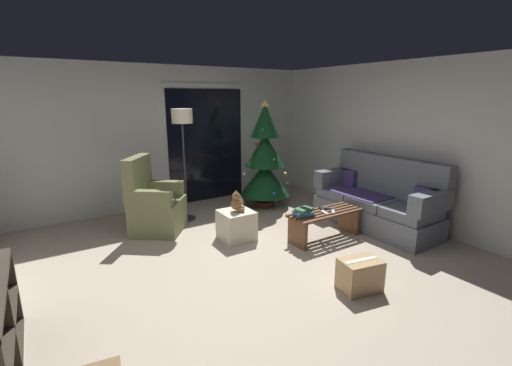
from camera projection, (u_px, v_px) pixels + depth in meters
name	position (u px, v px, depth m)	size (l,w,h in m)	color
ground_plane	(259.00, 271.00, 4.04)	(7.00, 7.00, 0.00)	#B2A38E
wall_back	(167.00, 137.00, 6.24)	(5.72, 0.12, 2.50)	silver
wall_right	(419.00, 145.00, 5.22)	(0.12, 6.00, 2.50)	silver
patio_door_frame	(206.00, 143.00, 6.60)	(1.60, 0.02, 2.20)	silver
patio_door_glass	(206.00, 146.00, 6.59)	(1.50, 0.02, 2.10)	black
couch	(378.00, 201.00, 5.33)	(0.81, 1.95, 1.08)	slate
coffee_table	(325.00, 221.00, 4.89)	(1.10, 0.40, 0.40)	brown
remote_black	(322.00, 209.00, 4.93)	(0.04, 0.16, 0.02)	black
remote_silver	(333.00, 212.00, 4.81)	(0.04, 0.16, 0.02)	#ADADB2
remote_white	(325.00, 213.00, 4.77)	(0.04, 0.16, 0.02)	silver
remote_graphite	(330.00, 208.00, 4.95)	(0.04, 0.16, 0.02)	#333338
book_stack	(304.00, 212.00, 4.65)	(0.29, 0.23, 0.11)	#4C4C51
cell_phone	(305.00, 208.00, 4.63)	(0.07, 0.14, 0.01)	black
christmas_tree	(265.00, 160.00, 6.23)	(0.90, 0.90, 1.92)	#4C1E19
armchair	(154.00, 206.00, 5.12)	(0.96, 0.96, 1.13)	olive
floor_lamp	(182.00, 127.00, 5.37)	(0.32, 0.32, 1.78)	#2D2D30
ottoman	(236.00, 225.00, 4.88)	(0.44, 0.44, 0.42)	beige
teddy_bear_chestnut	(237.00, 203.00, 4.80)	(0.22, 0.21, 0.29)	brown
teddy_bear_honey_by_tree	(241.00, 207.00, 5.96)	(0.21, 0.21, 0.29)	tan
cardboard_box_taped_mid_floor	(360.00, 275.00, 3.61)	(0.46, 0.36, 0.34)	tan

